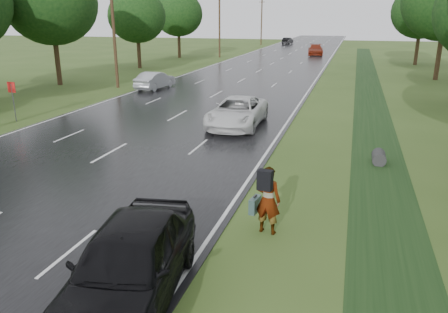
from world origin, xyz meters
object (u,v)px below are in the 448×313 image
at_px(road_sign, 12,93).
at_px(white_pickup, 237,112).
at_px(dark_sedan, 129,263).
at_px(silver_sedan, 155,80).
at_px(pedestrian, 267,199).

distance_m(road_sign, white_pickup, 12.96).
height_order(dark_sedan, silver_sedan, dark_sedan).
xyz_separation_m(road_sign, dark_sedan, (14.50, -13.31, -0.71)).
distance_m(road_sign, silver_sedan, 13.33).
bearing_deg(pedestrian, road_sign, -20.38).
xyz_separation_m(road_sign, white_pickup, (12.71, 2.43, -0.81)).
relative_size(white_pickup, dark_sedan, 1.09).
xyz_separation_m(road_sign, pedestrian, (16.67, -9.38, -0.62)).
bearing_deg(white_pickup, pedestrian, -72.22).
height_order(pedestrian, dark_sedan, pedestrian).
distance_m(pedestrian, white_pickup, 12.45).
distance_m(road_sign, dark_sedan, 19.69).
bearing_deg(dark_sedan, pedestrian, 52.57).
relative_size(pedestrian, white_pickup, 0.35).
xyz_separation_m(pedestrian, silver_sedan, (-13.85, 22.38, -0.27)).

